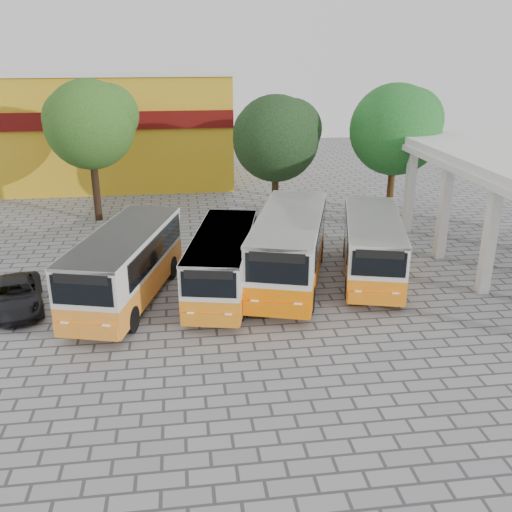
{
  "coord_description": "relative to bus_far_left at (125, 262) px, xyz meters",
  "views": [
    {
      "loc": [
        -4.81,
        -19.18,
        10.04
      ],
      "look_at": [
        -1.75,
        3.55,
        1.5
      ],
      "focal_mm": 40.0,
      "sensor_mm": 36.0,
      "label": 1
    }
  ],
  "objects": [
    {
      "name": "bus_far_right",
      "position": [
        10.82,
        1.15,
        -0.09
      ],
      "size": [
        4.3,
        8.21,
        2.8
      ],
      "rotation": [
        0.0,
        0.0,
        -0.26
      ],
      "color": "orange",
      "rests_on": "ground"
    },
    {
      "name": "bus_far_left",
      "position": [
        0.0,
        0.0,
        0.0
      ],
      "size": [
        4.59,
        8.66,
        2.95
      ],
      "rotation": [
        0.0,
        0.0,
        -0.27
      ],
      "color": "orange",
      "rests_on": "ground"
    },
    {
      "name": "parked_car",
      "position": [
        -4.37,
        -0.23,
        -1.12
      ],
      "size": [
        2.92,
        4.59,
        1.18
      ],
      "primitive_type": "imported",
      "rotation": [
        0.0,
        0.0,
        0.24
      ],
      "color": "black",
      "rests_on": "ground"
    },
    {
      "name": "tree_middle",
      "position": [
        8.1,
        11.17,
        3.3
      ],
      "size": [
        5.34,
        5.08,
        7.38
      ],
      "color": "#3C2A16",
      "rests_on": "ground"
    },
    {
      "name": "tree_left",
      "position": [
        -2.59,
        12.17,
        4.16
      ],
      "size": [
        5.4,
        5.14,
        8.28
      ],
      "color": "black",
      "rests_on": "ground"
    },
    {
      "name": "shophouse_block",
      "position": [
        -3.8,
        23.0,
        2.45
      ],
      "size": [
        20.4,
        10.4,
        8.3
      ],
      "color": "gold",
      "rests_on": "ground"
    },
    {
      "name": "bus_centre_left",
      "position": [
        3.99,
        0.12,
        -0.15
      ],
      "size": [
        3.78,
        7.82,
        2.68
      ],
      "rotation": [
        0.0,
        0.0,
        -0.21
      ],
      "color": "orange",
      "rests_on": "ground"
    },
    {
      "name": "ground",
      "position": [
        7.2,
        -2.99,
        -1.71
      ],
      "size": [
        90.0,
        90.0,
        0.0
      ],
      "primitive_type": "plane",
      "color": "gray",
      "rests_on": "ground"
    },
    {
      "name": "bus_centre_right",
      "position": [
        6.99,
        0.95,
        0.11
      ],
      "size": [
        5.09,
        9.26,
        3.14
      ],
      "rotation": [
        0.0,
        0.0,
        -0.3
      ],
      "color": "orange",
      "rests_on": "ground"
    },
    {
      "name": "tree_right",
      "position": [
        14.87,
        9.82,
        3.88
      ],
      "size": [
        5.52,
        5.26,
        8.05
      ],
      "color": "#4B2D14",
      "rests_on": "ground"
    }
  ]
}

